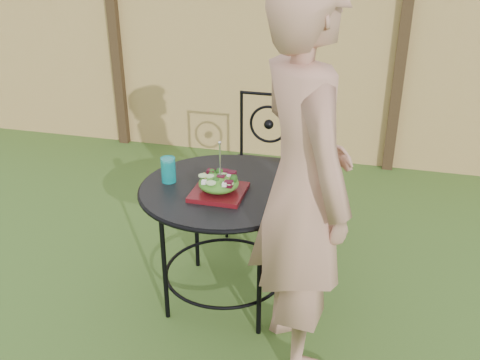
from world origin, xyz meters
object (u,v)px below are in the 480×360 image
Objects in this scene: patio_chair at (263,161)px; diner at (303,187)px; patio_table at (224,209)px; salad_plate at (219,192)px.

diner reaches higher than patio_chair.
salad_plate is at bearing -90.07° from patio_table.
diner is (0.47, -0.33, 0.35)m from patio_table.
salad_plate reaches higher than patio_table.
patio_table is at bearing 89.93° from salad_plate.
salad_plate is (-0.47, 0.23, -0.20)m from diner.
patio_chair is 3.52× the size of salad_plate.
patio_chair reaches higher than patio_table.
salad_plate is at bearing 32.05° from diner.
patio_chair is 0.51× the size of diner.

